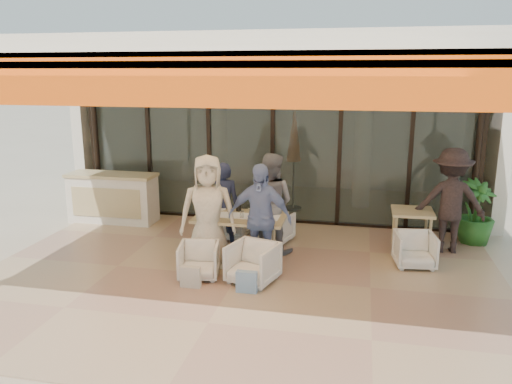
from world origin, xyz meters
The scene contains 21 objects.
ground centered at (0.00, 0.00, 0.00)m, with size 70.00×70.00×0.00m, color #C6B293.
terrace_floor centered at (0.00, 0.00, 0.01)m, with size 8.00×6.00×0.01m, color tan.
terrace_structure centered at (0.00, -0.26, 3.25)m, with size 8.00×6.00×3.40m.
glass_storefront centered at (0.00, 3.00, 1.60)m, with size 8.08×0.10×3.20m.
interior_block centered at (0.01, 5.31, 2.23)m, with size 9.05×3.62×3.52m.
host_counter centered at (-3.25, 2.30, 0.53)m, with size 1.85×0.65×1.04m.
dining_table centered at (-0.16, 0.83, 0.69)m, with size 1.50×0.90×0.93m.
chair_far_left centered at (-0.57, 1.77, 0.31)m, with size 0.60×0.56×0.62m, color white.
chair_far_right centered at (0.27, 1.77, 0.31)m, with size 0.59×0.56×0.61m, color white.
chair_near_left centered at (-0.57, -0.13, 0.30)m, with size 0.59×0.55×0.61m, color white.
chair_near_right centered at (0.27, -0.13, 0.34)m, with size 0.66×0.62×0.68m, color white.
diner_navy centered at (-0.57, 1.27, 0.78)m, with size 0.57×0.37×1.56m, color #1A203A.
diner_grey centered at (0.27, 1.27, 0.88)m, with size 0.85×0.66×1.75m, color slate.
diner_cream centered at (-0.57, 0.37, 0.92)m, with size 0.90×0.58×1.83m, color beige.
diner_periwinkle centered at (0.27, 0.37, 0.87)m, with size 1.02×0.42×1.73m, color #738ABF.
tote_bag_cream centered at (-0.57, -0.53, 0.17)m, with size 0.30×0.10×0.34m, color silver.
tote_bag_blue centered at (0.27, -0.53, 0.17)m, with size 0.30×0.10×0.34m, color #99BFD8.
side_table centered at (2.69, 1.78, 0.64)m, with size 0.70×0.70×0.74m.
side_chair centered at (2.69, 1.03, 0.31)m, with size 0.61×0.57×0.63m, color white.
standing_woman centered at (3.31, 1.88, 0.92)m, with size 1.19×0.68×1.84m, color black.
potted_palm centered at (3.86, 2.43, 0.60)m, with size 0.67×0.67×1.20m, color #1E5919.
Camera 1 is at (1.78, -6.93, 3.08)m, focal length 35.00 mm.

